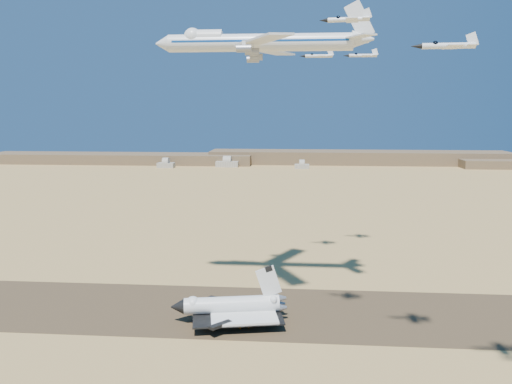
# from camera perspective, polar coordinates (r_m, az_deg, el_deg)

# --- Properties ---
(ground) EXTENTS (1200.00, 1200.00, 0.00)m
(ground) POSITION_cam_1_polar(r_m,az_deg,el_deg) (195.48, -5.24, -13.26)
(ground) COLOR tan
(ground) RESTS_ON ground
(runway) EXTENTS (600.00, 50.00, 0.06)m
(runway) POSITION_cam_1_polar(r_m,az_deg,el_deg) (195.46, -5.24, -13.25)
(runway) COLOR #4C3726
(runway) RESTS_ON ground
(ridgeline) EXTENTS (960.00, 90.00, 18.00)m
(ridgeline) POSITION_cam_1_polar(r_m,az_deg,el_deg) (709.12, 7.27, 3.76)
(ridgeline) COLOR brown
(ridgeline) RESTS_ON ground
(hangars) EXTENTS (200.50, 29.50, 30.00)m
(hangars) POSITION_cam_1_polar(r_m,az_deg,el_deg) (666.86, -3.72, 3.23)
(hangars) COLOR #B0AA9C
(hangars) RESTS_ON ground
(shuttle) EXTENTS (41.42, 30.35, 20.39)m
(shuttle) POSITION_cam_1_polar(r_m,az_deg,el_deg) (183.30, -2.90, -12.95)
(shuttle) COLOR silver
(shuttle) RESTS_ON runway
(carrier_747) EXTENTS (77.74, 60.41, 19.41)m
(carrier_747) POSITION_cam_1_polar(r_m,az_deg,el_deg) (184.77, -0.32, 16.71)
(carrier_747) COLOR white
(crew_a) EXTENTS (0.65, 0.78, 1.84)m
(crew_a) POSITION_cam_1_polar(r_m,az_deg,el_deg) (178.40, -1.81, -15.16)
(crew_a) COLOR #BA5B0A
(crew_a) RESTS_ON runway
(crew_b) EXTENTS (0.79, 0.90, 1.61)m
(crew_b) POSITION_cam_1_polar(r_m,az_deg,el_deg) (179.93, -0.47, -14.98)
(crew_b) COLOR #BA5B0A
(crew_b) RESTS_ON runway
(crew_c) EXTENTS (1.15, 0.88, 1.75)m
(crew_c) POSITION_cam_1_polar(r_m,az_deg,el_deg) (178.70, -0.83, -15.13)
(crew_c) COLOR #BA5B0A
(crew_c) RESTS_ON runway
(chase_jet_a) EXTENTS (14.05, 7.79, 3.51)m
(chase_jet_a) POSITION_cam_1_polar(r_m,az_deg,el_deg) (144.88, 10.40, 18.84)
(chase_jet_a) COLOR white
(chase_jet_b) EXTENTS (15.57, 8.35, 3.87)m
(chase_jet_b) POSITION_cam_1_polar(r_m,az_deg,el_deg) (132.10, 20.98, 15.36)
(chase_jet_b) COLOR white
(chase_jet_e) EXTENTS (15.04, 8.02, 3.75)m
(chase_jet_e) POSITION_cam_1_polar(r_m,az_deg,el_deg) (227.40, 7.10, 15.18)
(chase_jet_e) COLOR white
(chase_jet_f) EXTENTS (16.15, 8.52, 4.02)m
(chase_jet_f) POSITION_cam_1_polar(r_m,az_deg,el_deg) (245.13, 12.03, 15.03)
(chase_jet_f) COLOR white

